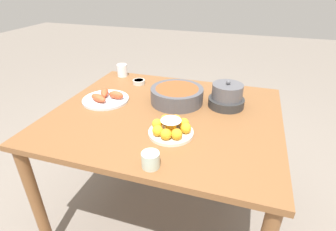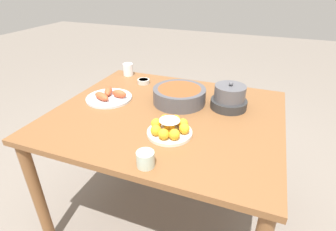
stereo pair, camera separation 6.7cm
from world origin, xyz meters
name	(u,v)px [view 1 (the left image)]	position (x,y,z in m)	size (l,w,h in m)	color
ground_plane	(166,208)	(0.00, 0.00, 0.00)	(12.00, 12.00, 0.00)	slate
dining_table	(166,127)	(0.00, 0.00, 0.65)	(1.21, 1.04, 0.74)	brown
cake_plate	(171,128)	(0.09, -0.20, 0.77)	(0.21, 0.21, 0.08)	silver
serving_bowl	(177,95)	(0.02, 0.14, 0.79)	(0.30, 0.30, 0.09)	#4C4C51
sauce_bowl	(139,82)	(-0.30, 0.34, 0.76)	(0.08, 0.08, 0.03)	beige
seafood_platter	(106,98)	(-0.38, 0.03, 0.76)	(0.27, 0.27, 0.06)	silver
cup_near	(151,160)	(0.09, -0.45, 0.77)	(0.07, 0.07, 0.06)	beige
cup_far	(122,70)	(-0.48, 0.45, 0.78)	(0.07, 0.07, 0.09)	white
warming_pot	(227,96)	(0.30, 0.17, 0.80)	(0.20, 0.20, 0.16)	#2D2D2D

